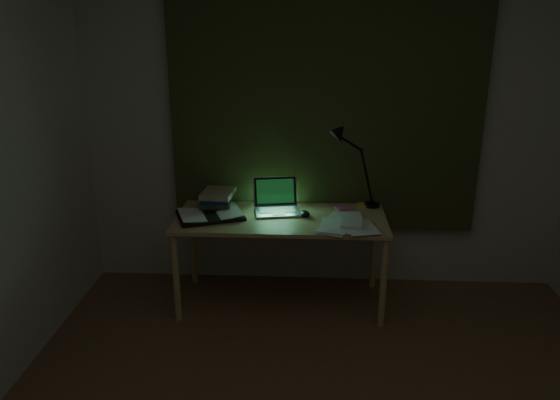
# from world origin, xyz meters

# --- Properties ---
(wall_back) EXTENTS (3.50, 0.00, 2.50)m
(wall_back) POSITION_xyz_m (0.00, 2.00, 1.25)
(wall_back) COLOR beige
(wall_back) RESTS_ON ground
(curtain) EXTENTS (2.20, 0.06, 2.00)m
(curtain) POSITION_xyz_m (0.00, 1.96, 1.45)
(curtain) COLOR #34381C
(curtain) RESTS_ON wall_back
(desk) EXTENTS (1.44, 0.63, 0.66)m
(desk) POSITION_xyz_m (-0.30, 1.61, 0.33)
(desk) COLOR tan
(desk) RESTS_ON floor
(laptop) EXTENTS (0.37, 0.40, 0.22)m
(laptop) POSITION_xyz_m (-0.32, 1.68, 0.77)
(laptop) COLOR silver
(laptop) RESTS_ON desk
(open_textbook) EXTENTS (0.51, 0.44, 0.04)m
(open_textbook) POSITION_xyz_m (-0.78, 1.58, 0.67)
(open_textbook) COLOR white
(open_textbook) RESTS_ON desk
(book_stack) EXTENTS (0.23, 0.27, 0.13)m
(book_stack) POSITION_xyz_m (-0.76, 1.77, 0.72)
(book_stack) COLOR white
(book_stack) RESTS_ON desk
(loose_papers) EXTENTS (0.40, 0.41, 0.02)m
(loose_papers) POSITION_xyz_m (0.13, 1.51, 0.67)
(loose_papers) COLOR white
(loose_papers) RESTS_ON desk
(mouse) EXTENTS (0.09, 0.12, 0.04)m
(mouse) POSITION_xyz_m (-0.13, 1.63, 0.68)
(mouse) COLOR black
(mouse) RESTS_ON desk
(sticky_yellow) EXTENTS (0.09, 0.09, 0.02)m
(sticky_yellow) POSITION_xyz_m (0.29, 1.86, 0.66)
(sticky_yellow) COLOR yellow
(sticky_yellow) RESTS_ON desk
(sticky_pink) EXTENTS (0.11, 0.11, 0.02)m
(sticky_pink) POSITION_xyz_m (0.13, 1.78, 0.67)
(sticky_pink) COLOR #E95AA8
(sticky_pink) RESTS_ON desk
(desk_lamp) EXTENTS (0.46, 0.39, 0.60)m
(desk_lamp) POSITION_xyz_m (0.35, 1.86, 0.96)
(desk_lamp) COLOR black
(desk_lamp) RESTS_ON desk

